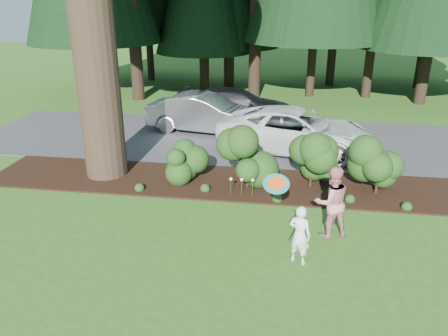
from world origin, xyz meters
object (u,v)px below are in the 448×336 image
child (300,235)px  frisbee (276,184)px  car_silver_wagon (205,113)px  car_dark_suv (237,106)px  adult (331,202)px  car_white_suv (296,130)px

child → frisbee: (-0.53, 0.30, 0.98)m
car_silver_wagon → car_dark_suv: size_ratio=0.93×
child → frisbee: frisbee is taller
adult → car_white_suv: bearing=-102.1°
car_dark_suv → frisbee: size_ratio=8.87×
car_silver_wagon → car_dark_suv: car_silver_wagon is taller
car_dark_suv → child: car_dark_suv is taller
car_silver_wagon → car_white_suv: car_silver_wagon is taller
adult → car_silver_wagon: bearing=-79.8°
car_silver_wagon → car_dark_suv: (1.11, 1.58, -0.04)m
car_white_suv → frisbee: 6.70m
car_white_suv → car_silver_wagon: bearing=73.9°
car_dark_suv → frisbee: frisbee is taller
child → frisbee: 1.15m
car_white_suv → child: car_white_suv is taller
car_dark_suv → adult: (3.22, -9.13, 0.10)m
car_dark_suv → frisbee: (1.98, -10.05, 0.88)m
car_white_suv → adult: (0.76, -5.71, 0.06)m
car_silver_wagon → child: car_silver_wagon is taller
car_dark_suv → adult: size_ratio=2.92×
adult → frisbee: size_ratio=3.04×
car_dark_suv → child: size_ratio=3.83×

